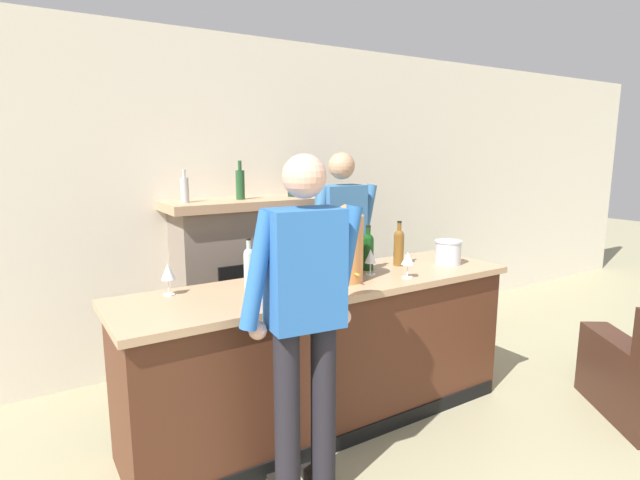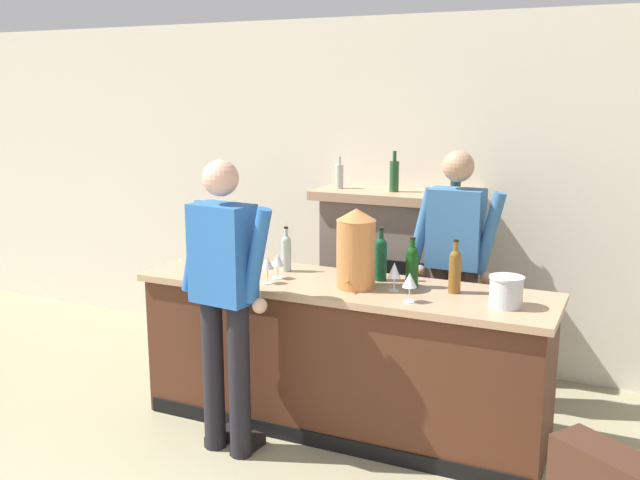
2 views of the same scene
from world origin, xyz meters
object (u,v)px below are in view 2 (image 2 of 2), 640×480
at_px(wine_bottle_chardonnay_pale, 412,265).
at_px(wine_bottle_rose_blush, 286,252).
at_px(fireplace_stone, 394,278).
at_px(wine_glass_mid_counter, 394,271).
at_px(wine_bottle_cabernet_heavy, 455,269).
at_px(person_customer, 224,295).
at_px(wine_bottle_riesling_slim, 381,257).
at_px(person_bartender, 454,268).
at_px(copper_dispenser, 356,248).
at_px(wine_glass_back_row, 268,264).
at_px(ice_bucket_steel, 506,292).
at_px(wine_glass_front_right, 278,261).
at_px(wine_bottle_port_short, 344,257).
at_px(wine_glass_by_dispenser, 234,243).
at_px(wine_glass_front_left, 410,281).

relative_size(wine_bottle_chardonnay_pale, wine_bottle_rose_blush, 1.03).
bearing_deg(wine_bottle_rose_blush, fireplace_stone, 68.55).
bearing_deg(wine_glass_mid_counter, wine_bottle_cabernet_heavy, 17.81).
bearing_deg(wine_bottle_rose_blush, person_customer, -92.76).
relative_size(fireplace_stone, wine_bottle_riesling_slim, 4.99).
bearing_deg(person_bartender, wine_bottle_rose_blush, -154.33).
relative_size(person_bartender, wine_bottle_chardonnay_pale, 5.65).
bearing_deg(wine_bottle_cabernet_heavy, person_customer, -150.29).
bearing_deg(wine_bottle_chardonnay_pale, copper_dispenser, -153.08).
height_order(fireplace_stone, person_customer, person_customer).
height_order(fireplace_stone, wine_glass_back_row, fireplace_stone).
distance_m(ice_bucket_steel, wine_glass_front_right, 1.46).
distance_m(ice_bucket_steel, wine_bottle_riesling_slim, 0.88).
bearing_deg(fireplace_stone, person_bartender, -42.13).
distance_m(copper_dispenser, wine_glass_mid_counter, 0.27).
xyz_separation_m(copper_dispenser, wine_bottle_port_short, (-0.15, 0.17, -0.11)).
bearing_deg(copper_dispenser, person_customer, -138.78).
height_order(wine_glass_by_dispenser, wine_glass_back_row, wine_glass_by_dispenser).
distance_m(ice_bucket_steel, wine_bottle_port_short, 1.09).
xyz_separation_m(wine_bottle_riesling_slim, wine_bottle_cabernet_heavy, (0.50, -0.08, -0.01)).
relative_size(person_customer, copper_dispenser, 3.60).
relative_size(wine_bottle_cabernet_heavy, wine_glass_back_row, 1.93).
bearing_deg(wine_glass_front_left, wine_glass_by_dispenser, 163.15).
distance_m(wine_bottle_riesling_slim, wine_glass_front_right, 0.67).
bearing_deg(person_bartender, wine_bottle_port_short, -139.68).
bearing_deg(person_customer, wine_bottle_chardonnay_pale, 36.95).
bearing_deg(wine_glass_front_left, wine_bottle_riesling_slim, 129.35).
distance_m(person_bartender, wine_bottle_riesling_slim, 0.60).
bearing_deg(wine_bottle_chardonnay_pale, wine_glass_back_row, -160.80).
bearing_deg(fireplace_stone, wine_bottle_port_short, -89.26).
bearing_deg(wine_glass_by_dispenser, wine_bottle_port_short, -7.00).
relative_size(wine_bottle_port_short, wine_bottle_cabernet_heavy, 0.95).
bearing_deg(wine_bottle_cabernet_heavy, wine_glass_front_left, -121.68).
distance_m(wine_bottle_rose_blush, wine_glass_front_left, 1.04).
xyz_separation_m(wine_glass_by_dispenser, wine_glass_front_right, (0.51, -0.29, -0.02)).
relative_size(copper_dispenser, wine_bottle_riesling_slim, 1.44).
distance_m(person_customer, wine_glass_mid_counter, 1.03).
height_order(person_customer, person_bartender, person_customer).
height_order(fireplace_stone, wine_bottle_cabernet_heavy, fireplace_stone).
relative_size(person_customer, person_bartender, 1.00).
bearing_deg(copper_dispenser, wine_glass_by_dispenser, 165.02).
bearing_deg(wine_bottle_riesling_slim, wine_bottle_rose_blush, -176.32).
bearing_deg(copper_dispenser, wine_bottle_cabernet_heavy, 13.98).
relative_size(wine_bottle_chardonnay_pale, wine_bottle_riesling_slim, 0.92).
bearing_deg(wine_glass_front_right, wine_glass_back_row, -91.20).
xyz_separation_m(wine_bottle_cabernet_heavy, wine_glass_by_dispenser, (-1.63, 0.14, -0.01)).
bearing_deg(wine_glass_front_left, fireplace_stone, 112.05).
xyz_separation_m(ice_bucket_steel, wine_bottle_port_short, (-1.07, 0.19, 0.05)).
xyz_separation_m(person_customer, wine_glass_mid_counter, (0.85, 0.57, 0.10)).
relative_size(copper_dispenser, wine_glass_back_row, 2.93).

